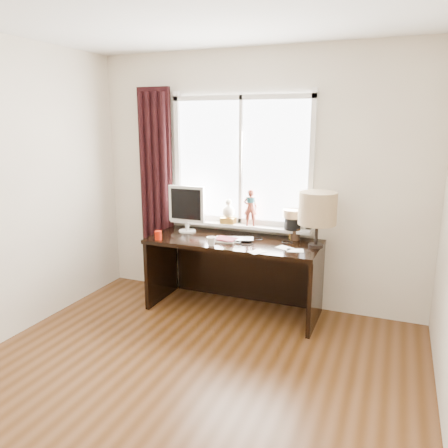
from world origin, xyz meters
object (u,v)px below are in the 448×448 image
at_px(mug, 211,241).
at_px(red_cup, 158,235).
at_px(table_lamp, 318,209).
at_px(monitor, 187,206).
at_px(desk, 237,261).
at_px(laptop, 235,239).

bearing_deg(mug, red_cup, -179.91).
bearing_deg(table_lamp, monitor, 177.01).
bearing_deg(red_cup, monitor, 72.68).
xyz_separation_m(mug, monitor, (-0.45, 0.39, 0.23)).
bearing_deg(desk, table_lamp, -3.32).
xyz_separation_m(mug, table_lamp, (0.92, 0.32, 0.32)).
bearing_deg(desk, laptop, -78.91).
distance_m(monitor, table_lamp, 1.38).
xyz_separation_m(laptop, desk, (-0.02, 0.12, -0.26)).
distance_m(red_cup, table_lamp, 1.56).
distance_m(laptop, table_lamp, 0.85).
bearing_deg(monitor, table_lamp, -2.99).
height_order(monitor, table_lamp, table_lamp).
distance_m(mug, red_cup, 0.57).
height_order(laptop, red_cup, red_cup).
height_order(laptop, desk, laptop).
bearing_deg(desk, monitor, 177.48).
relative_size(laptop, table_lamp, 0.71).
height_order(mug, table_lamp, table_lamp).
xyz_separation_m(laptop, table_lamp, (0.78, 0.07, 0.35)).
bearing_deg(red_cup, mug, 0.09).
distance_m(laptop, mug, 0.29).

